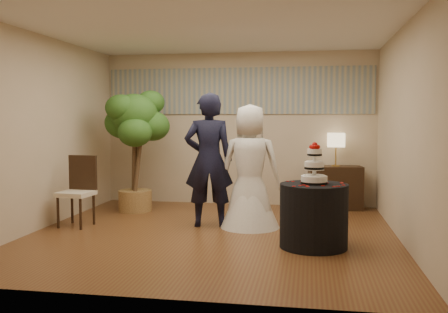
% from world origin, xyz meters
% --- Properties ---
extents(floor, '(5.00, 5.00, 0.00)m').
position_xyz_m(floor, '(0.00, 0.00, 0.00)').
color(floor, brown).
rests_on(floor, ground).
extents(ceiling, '(5.00, 5.00, 0.00)m').
position_xyz_m(ceiling, '(0.00, 0.00, 2.80)').
color(ceiling, white).
rests_on(ceiling, wall_back).
extents(wall_back, '(5.00, 0.06, 2.80)m').
position_xyz_m(wall_back, '(0.00, 2.50, 1.40)').
color(wall_back, '#CAB596').
rests_on(wall_back, ground).
extents(wall_front, '(5.00, 0.06, 2.80)m').
position_xyz_m(wall_front, '(0.00, -2.50, 1.40)').
color(wall_front, '#CAB596').
rests_on(wall_front, ground).
extents(wall_left, '(0.06, 5.00, 2.80)m').
position_xyz_m(wall_left, '(-2.50, 0.00, 1.40)').
color(wall_left, '#CAB596').
rests_on(wall_left, ground).
extents(wall_right, '(0.06, 5.00, 2.80)m').
position_xyz_m(wall_right, '(2.50, 0.00, 1.40)').
color(wall_right, '#CAB596').
rests_on(wall_right, ground).
extents(mural_border, '(4.90, 0.02, 0.85)m').
position_xyz_m(mural_border, '(0.00, 2.48, 2.10)').
color(mural_border, gray).
rests_on(mural_border, wall_back).
extents(groom, '(0.79, 0.59, 1.97)m').
position_xyz_m(groom, '(-0.15, 0.51, 0.98)').
color(groom, black).
rests_on(groom, floor).
extents(bride, '(0.91, 0.90, 1.80)m').
position_xyz_m(bride, '(0.46, 0.54, 0.90)').
color(bride, white).
rests_on(bride, floor).
extents(cake_table, '(0.94, 0.94, 0.79)m').
position_xyz_m(cake_table, '(1.38, -0.46, 0.40)').
color(cake_table, black).
rests_on(cake_table, floor).
extents(wedding_cake, '(0.33, 0.33, 0.52)m').
position_xyz_m(wedding_cake, '(1.38, -0.46, 1.05)').
color(wedding_cake, white).
rests_on(wedding_cake, cake_table).
extents(console, '(0.96, 0.52, 0.76)m').
position_xyz_m(console, '(1.77, 2.24, 0.38)').
color(console, black).
rests_on(console, floor).
extents(table_lamp, '(0.29, 0.29, 0.58)m').
position_xyz_m(table_lamp, '(1.77, 2.24, 1.05)').
color(table_lamp, '#CDB587').
rests_on(table_lamp, console).
extents(ficus_tree, '(1.43, 1.43, 2.13)m').
position_xyz_m(ficus_tree, '(-1.64, 1.46, 1.06)').
color(ficus_tree, '#2F5E1D').
rests_on(ficus_tree, floor).
extents(side_chair, '(0.52, 0.54, 1.04)m').
position_xyz_m(side_chair, '(-2.08, 0.16, 0.52)').
color(side_chair, black).
rests_on(side_chair, floor).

